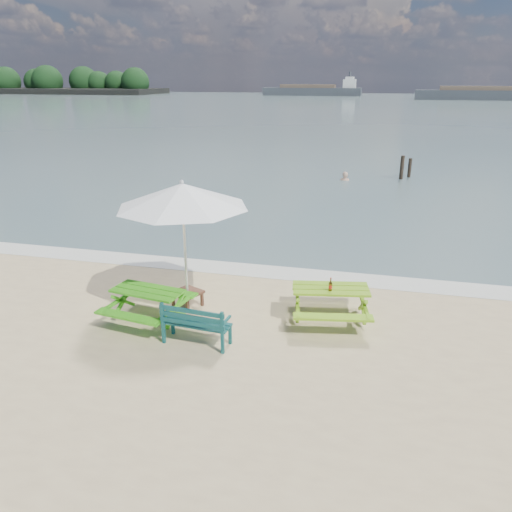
% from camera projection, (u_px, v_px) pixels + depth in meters
% --- Properties ---
extents(sea, '(300.00, 300.00, 0.00)m').
position_uv_depth(sea, '(367.00, 107.00, 86.45)').
color(sea, slate).
rests_on(sea, ground).
extents(foam_strip, '(22.00, 0.90, 0.01)m').
position_uv_depth(foam_strip, '(257.00, 271.00, 12.96)').
color(foam_strip, silver).
rests_on(foam_strip, ground).
extents(island_headland, '(90.00, 22.00, 7.60)m').
position_uv_depth(island_headland, '(25.00, 83.00, 160.44)').
color(island_headland, black).
rests_on(island_headland, ground).
extents(picnic_table_left, '(1.67, 1.81, 0.69)m').
position_uv_depth(picnic_table_left, '(149.00, 306.00, 10.21)').
color(picnic_table_left, green).
rests_on(picnic_table_left, ground).
extents(picnic_table_right, '(1.81, 1.95, 0.73)m').
position_uv_depth(picnic_table_right, '(330.00, 305.00, 10.22)').
color(picnic_table_right, '#73A619').
rests_on(picnic_table_right, ground).
extents(park_bench, '(1.32, 0.55, 0.79)m').
position_uv_depth(park_bench, '(197.00, 331.00, 9.36)').
color(park_bench, '#104344').
rests_on(park_bench, ground).
extents(side_table, '(0.73, 0.73, 0.36)m').
position_uv_depth(side_table, '(188.00, 298.00, 10.90)').
color(side_table, brown).
rests_on(side_table, ground).
extents(patio_umbrella, '(3.65, 3.65, 2.73)m').
position_uv_depth(patio_umbrella, '(182.00, 196.00, 10.12)').
color(patio_umbrella, silver).
rests_on(patio_umbrella, ground).
extents(beer_bottle, '(0.07, 0.07, 0.27)m').
position_uv_depth(beer_bottle, '(330.00, 287.00, 9.92)').
color(beer_bottle, '#8B5914').
rests_on(beer_bottle, picnic_table_right).
extents(swimmer, '(0.59, 0.41, 1.57)m').
position_uv_depth(swimmer, '(344.00, 188.00, 24.58)').
color(swimmer, tan).
rests_on(swimmer, ground).
extents(mooring_pilings, '(0.58, 0.78, 1.35)m').
position_uv_depth(mooring_pilings, '(405.00, 170.00, 24.74)').
color(mooring_pilings, black).
rests_on(mooring_pilings, ground).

